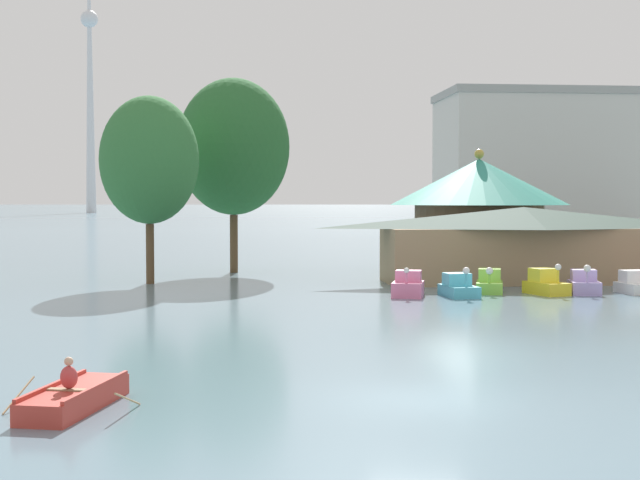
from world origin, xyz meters
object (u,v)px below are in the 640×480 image
Objects in this scene: pedal_boat_pink at (408,286)px; shoreline_tree_mid at (233,147)px; boathouse at (523,243)px; green_roof_pavilion at (479,206)px; pedal_boat_yellow at (546,284)px; pedal_boat_lime at (489,283)px; pedal_boat_white at (635,284)px; pedal_boat_lavender at (584,284)px; background_building_block at (541,165)px; distant_broadcast_tower at (90,47)px; shoreline_tree_tall_left at (149,160)px; pedal_boat_cyan at (458,287)px; rowboat_with_rower at (74,398)px.

shoreline_tree_mid reaches higher than pedal_boat_pink.
green_roof_pavilion is at bearing 93.52° from boathouse.
pedal_boat_yellow is (7.73, 0.37, 0.00)m from pedal_boat_pink.
pedal_boat_lime is 22.76m from shoreline_tree_mid.
green_roof_pavilion reaches higher than pedal_boat_white.
pedal_boat_yellow is at bearing -76.88° from pedal_boat_lavender.
pedal_boat_lime is 0.23× the size of green_roof_pavilion.
pedal_boat_lavender is at bearing -107.43° from background_building_block.
distant_broadcast_tower is (-72.06, 320.42, 64.89)m from pedal_boat_yellow.
distant_broadcast_tower is at bearing -154.37° from pedal_boat_lavender.
boathouse is at bearing 163.81° from pedal_boat_lime.
distant_broadcast_tower reaches higher than shoreline_tree_mid.
pedal_boat_pink is at bearing -32.09° from shoreline_tree_tall_left.
background_building_block is (19.62, 71.96, 9.41)m from pedal_boat_white.
background_building_block is at bearing 69.92° from boathouse.
shoreline_tree_tall_left reaches higher than pedal_boat_white.
green_roof_pavilion reaches higher than boathouse.
pedal_boat_cyan is 0.94× the size of pedal_boat_lime.
shoreline_tree_tall_left is at bearing -126.52° from background_building_block.
boathouse reaches higher than rowboat_with_rower.
pedal_boat_yellow is at bearing 84.25° from pedal_boat_lime.
shoreline_tree_mid is (5.20, 8.22, 1.33)m from shoreline_tree_tall_left.
background_building_block is (24.81, 72.07, 9.34)m from pedal_boat_yellow.
distant_broadcast_tower is (-67.02, 321.08, 64.96)m from pedal_boat_cyan.
pedal_boat_yellow is 0.02× the size of distant_broadcast_tower.
boathouse is at bearing 147.08° from pedal_boat_pink.
pedal_boat_white is 335.83m from distant_broadcast_tower.
pedal_boat_lavender is at bearing -27.09° from rowboat_with_rower.
pedal_boat_lime is 0.02× the size of distant_broadcast_tower.
pedal_boat_lavender is 76.09m from background_building_block.
pedal_boat_lime is at bearing -103.16° from green_roof_pavilion.
distant_broadcast_tower is at bearing 175.97° from pedal_boat_yellow.
distant_broadcast_tower is (-51.00, 345.91, 65.16)m from rowboat_with_rower.
boathouse is at bearing 154.54° from pedal_boat_yellow.
pedal_boat_lavender reaches higher than pedal_boat_cyan.
pedal_boat_lavender reaches higher than rowboat_with_rower.
pedal_boat_pink is 0.20× the size of green_roof_pavilion.
pedal_boat_cyan is at bearing -71.99° from pedal_boat_lavender.
shoreline_tree_tall_left is 0.07× the size of distant_broadcast_tower.
pedal_boat_yellow is at bearing -92.18° from green_roof_pavilion.
pedal_boat_white is at bearing -30.46° from rowboat_with_rower.
distant_broadcast_tower reaches higher than pedal_boat_yellow.
background_building_block is (32.53, 72.44, 9.35)m from pedal_boat_pink.
pedal_boat_pink is at bearing -103.30° from pedal_boat_cyan.
pedal_boat_pink is (13.33, 25.12, 0.27)m from rowboat_with_rower.
pedal_boat_pink is 0.22× the size of shoreline_tree_tall_left.
pedal_boat_lavender is 2.99m from pedal_boat_white.
pedal_boat_yellow is (5.04, 0.67, 0.06)m from pedal_boat_cyan.
pedal_boat_yellow reaches higher than pedal_boat_lavender.
background_building_block is 0.17× the size of distant_broadcast_tower.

